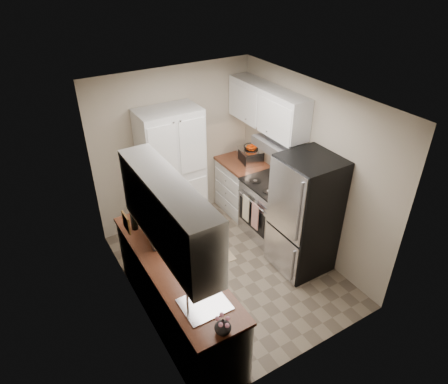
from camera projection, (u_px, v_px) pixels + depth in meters
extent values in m
plane|color=#7A6B56|center=(229.00, 269.00, 5.68)|extent=(3.20, 3.20, 0.00)
cube|color=#BBAC97|center=(175.00, 148.00, 6.18)|extent=(2.60, 0.04, 2.50)
cube|color=#BBAC97|center=(316.00, 271.00, 3.85)|extent=(2.60, 0.04, 2.50)
cube|color=#BBAC97|center=(130.00, 227.00, 4.45)|extent=(0.04, 3.20, 2.50)
cube|color=#BBAC97|center=(308.00, 170.00, 5.58)|extent=(0.04, 3.20, 2.50)
cube|color=silver|center=(230.00, 99.00, 4.35)|extent=(2.60, 3.20, 0.04)
cube|color=silver|center=(168.00, 213.00, 3.67)|extent=(0.33, 1.60, 0.70)
cube|color=silver|center=(267.00, 110.00, 5.76)|extent=(0.33, 1.55, 0.58)
cube|color=#99999E|center=(280.00, 145.00, 5.62)|extent=(0.45, 0.76, 0.13)
cube|color=#B7B7BC|center=(205.00, 305.00, 3.92)|extent=(0.45, 0.40, 0.02)
cube|color=brown|center=(126.00, 223.00, 4.63)|extent=(0.02, 0.22, 0.22)
cube|color=silver|center=(172.00, 173.00, 6.01)|extent=(0.90, 0.55, 2.00)
cube|color=silver|center=(176.00, 293.00, 4.70)|extent=(0.60, 2.30, 0.88)
cube|color=brown|center=(174.00, 264.00, 4.45)|extent=(0.63, 2.33, 0.04)
cube|color=silver|center=(242.00, 187.00, 6.74)|extent=(0.60, 0.80, 0.88)
cube|color=brown|center=(243.00, 163.00, 6.50)|extent=(0.63, 0.83, 0.04)
cube|color=#B7B7BC|center=(269.00, 210.00, 6.14)|extent=(0.64, 0.76, 0.90)
cube|color=black|center=(271.00, 184.00, 5.90)|extent=(0.66, 0.78, 0.03)
cube|color=black|center=(287.00, 173.00, 5.97)|extent=(0.06, 0.76, 0.22)
cube|color=#E7A095|center=(255.00, 216.00, 5.83)|extent=(0.01, 0.16, 0.42)
cube|color=#F3E7C6|center=(246.00, 208.00, 6.00)|extent=(0.01, 0.16, 0.42)
cube|color=#B7B7BC|center=(305.00, 215.00, 5.34)|extent=(0.70, 0.72, 1.70)
imported|color=#ACACB1|center=(161.00, 227.00, 4.77)|extent=(0.41, 0.56, 0.28)
cylinder|color=black|center=(134.00, 218.00, 4.88)|extent=(0.09, 0.09, 0.34)
imported|color=silver|center=(223.00, 326.00, 3.60)|extent=(0.20, 0.20, 0.16)
cube|color=#4B9A44|center=(143.00, 207.00, 5.13)|extent=(0.07, 0.22, 0.28)
cube|color=silver|center=(250.00, 156.00, 6.42)|extent=(0.38, 0.44, 0.23)
cube|color=#D2B48A|center=(210.00, 249.00, 6.04)|extent=(0.53, 0.80, 0.01)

